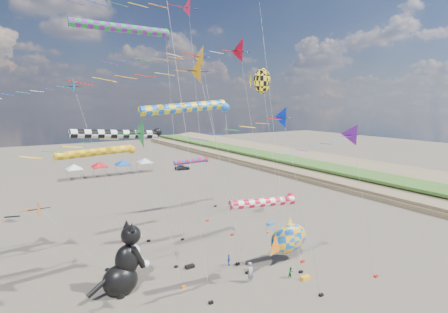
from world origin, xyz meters
TOP-DOWN VIEW (x-y plane):
  - delta_kite_1 at (7.02, 1.98)m, footprint 8.82×1.96m
  - delta_kite_2 at (-9.09, 9.58)m, footprint 10.44×2.45m
  - delta_kite_3 at (-1.67, 2.44)m, footprint 10.60×1.68m
  - delta_kite_4 at (0.93, 17.35)m, footprint 12.44×2.52m
  - delta_kite_5 at (0.56, 23.34)m, footprint 15.84×2.73m
  - delta_kite_6 at (-15.57, 16.30)m, footprint 10.71×1.86m
  - delta_kite_7 at (-11.42, 22.43)m, footprint 10.50×1.99m
  - delta_kite_8 at (4.16, 15.64)m, footprint 13.23×2.79m
  - delta_kite_10 at (-4.84, 8.74)m, footprint 13.16×2.27m
  - windsock_0 at (-6.68, 19.21)m, footprint 10.94×0.87m
  - windsock_1 at (-4.13, 10.68)m, footprint 9.59×0.84m
  - windsock_2 at (-9.17, 13.35)m, footprint 8.92×0.74m
  - windsock_3 at (5.21, 28.49)m, footprint 6.76×0.70m
  - windsock_4 at (0.75, 6.22)m, footprint 7.91×0.78m
  - windsock_5 at (-9.37, 20.90)m, footprint 9.31×0.83m
  - angelfish_kite at (5.58, 13.48)m, footprint 3.74×3.02m
  - cat_inflatable at (-9.92, 11.68)m, footprint 4.72×2.86m
  - fish_inflatable at (5.60, 8.72)m, footprint 5.97×3.10m
  - person_adult at (-0.03, 7.38)m, footprint 0.80×0.70m
  - child_green at (3.51, 6.02)m, footprint 0.56×0.47m
  - child_blue at (0.08, 11.06)m, footprint 0.63×0.69m
  - kite_bag_0 at (10.82, 17.73)m, footprint 0.90×0.44m
  - kite_bag_1 at (4.44, 5.12)m, footprint 0.90×0.44m
  - kite_bag_2 at (-3.39, 12.59)m, footprint 0.90×0.44m
  - tent_row at (1.50, 60.00)m, footprint 19.20×4.20m
  - parked_car at (17.34, 58.00)m, footprint 3.69×1.95m

SIDE VIEW (x-z plane):
  - kite_bag_0 at x=10.82m, z-range 0.00..0.30m
  - kite_bag_1 at x=4.44m, z-range 0.00..0.30m
  - kite_bag_2 at x=-3.39m, z-range 0.00..0.30m
  - child_green at x=3.51m, z-range 0.00..1.01m
  - child_blue at x=0.08m, z-range 0.00..1.13m
  - parked_car at x=17.34m, z-range 0.00..1.20m
  - person_adult at x=-0.03m, z-range 0.00..1.84m
  - fish_inflatable at x=5.60m, z-range 0.05..4.66m
  - cat_inflatable at x=-9.92m, z-range 0.00..5.99m
  - tent_row at x=1.50m, z-range 1.25..5.05m
  - delta_kite_6 at x=-15.57m, z-range 2.70..10.67m
  - windsock_3 at x=5.21m, z-range 3.47..11.22m
  - windsock_4 at x=0.75m, z-range 3.52..11.41m
  - windsock_5 at x=-9.37m, z-range 5.11..16.24m
  - delta_kite_1 at x=7.02m, z-range 5.75..19.89m
  - windsock_2 at x=-9.17m, z-range 6.31..19.81m
  - delta_kite_2 at x=-9.09m, z-range 5.93..20.73m
  - delta_kite_3 at x=-1.67m, z-range 6.50..22.05m
  - windsock_1 at x=-4.13m, z-range 7.38..23.10m
  - delta_kite_7 at x=-11.42m, z-range 7.86..26.27m
  - angelfish_kite at x=5.58m, z-range 8.16..27.41m
  - delta_kite_10 at x=-4.84m, z-range 8.19..27.49m
  - delta_kite_4 at x=0.93m, z-range 9.34..31.13m
  - delta_kite_8 at x=4.16m, z-range 9.56..31.96m
  - windsock_0 at x=-6.68m, z-range 11.11..34.37m
  - delta_kite_5 at x=0.56m, z-range 12.53..40.94m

